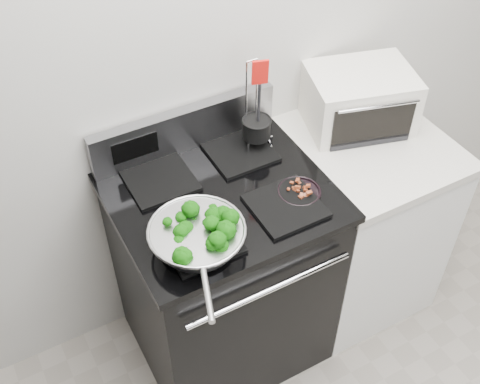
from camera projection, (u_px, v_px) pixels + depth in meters
back_wall at (249, 34)px, 2.23m from camera, size 4.00×0.02×2.70m
gas_range at (223, 272)px, 2.52m from camera, size 0.79×0.69×1.13m
counter at (355, 220)px, 2.77m from camera, size 0.62×0.68×0.92m
skillet at (197, 236)px, 1.98m from camera, size 0.33×0.51×0.07m
broccoli_pile at (197, 231)px, 1.97m from camera, size 0.26×0.26×0.09m
bacon_plate at (299, 190)px, 2.18m from camera, size 0.16×0.16×0.04m
utensil_holder at (256, 133)px, 2.34m from camera, size 0.13×0.13×0.40m
toaster_oven at (359, 99)px, 2.46m from camera, size 0.49×0.42×0.24m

